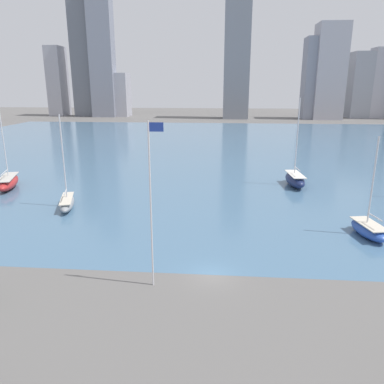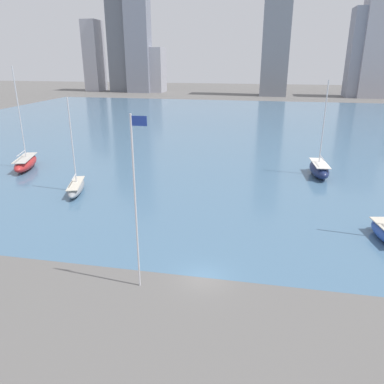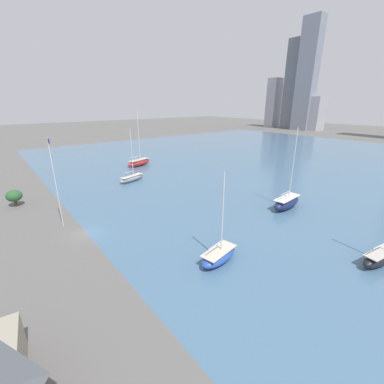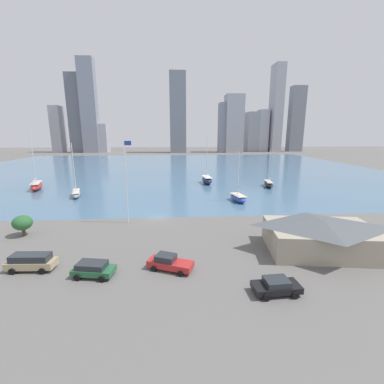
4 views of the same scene
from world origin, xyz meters
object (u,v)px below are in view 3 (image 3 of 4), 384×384
at_px(flag_pole, 55,181).
at_px(sailboat_blue, 219,255).
at_px(sailboat_red, 139,162).
at_px(sailboat_gray, 132,178).
at_px(sailboat_navy, 287,202).
at_px(sailboat_black, 382,256).

height_order(flag_pole, sailboat_blue, flag_pole).
distance_m(sailboat_red, sailboat_gray, 16.64).
relative_size(sailboat_navy, sailboat_red, 0.89).
distance_m(sailboat_navy, sailboat_red, 47.98).
xyz_separation_m(sailboat_navy, sailboat_black, (16.98, -6.44, -0.23)).
bearing_deg(sailboat_red, sailboat_black, -18.67).
height_order(sailboat_black, sailboat_red, sailboat_red).
bearing_deg(sailboat_navy, sailboat_gray, -161.45).
bearing_deg(sailboat_black, flag_pole, -131.93).
bearing_deg(sailboat_gray, sailboat_navy, 5.61).
xyz_separation_m(sailboat_navy, sailboat_gray, (-33.79, -14.59, -0.30)).
bearing_deg(sailboat_gray, sailboat_black, -8.63).
bearing_deg(sailboat_blue, flag_pole, -161.30).
bearing_deg(sailboat_blue, sailboat_black, 39.66).
bearing_deg(sailboat_black, sailboat_blue, -120.09).
bearing_deg(sailboat_gray, sailboat_blue, -28.27).
distance_m(sailboat_black, sailboat_red, 64.66).
xyz_separation_m(flag_pole, sailboat_black, (34.91, 27.83, -6.57)).
height_order(flag_pole, sailboat_red, sailboat_red).
relative_size(sailboat_navy, sailboat_black, 1.35).
bearing_deg(sailboat_navy, sailboat_red, -178.32).
bearing_deg(sailboat_red, sailboat_blue, -35.11).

